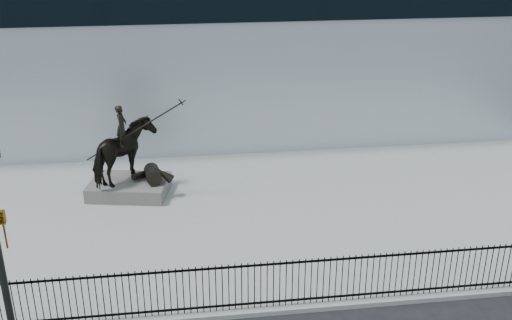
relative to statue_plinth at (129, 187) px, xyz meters
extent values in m
cube|color=gray|center=(4.70, -2.30, -0.36)|extent=(30.00, 12.00, 0.15)
cube|color=#B1B9C1|center=(4.70, 10.70, 4.07)|extent=(44.00, 14.00, 9.00)
cube|color=black|center=(4.70, -8.05, -0.13)|extent=(22.00, 0.05, 0.05)
cube|color=black|center=(4.70, -8.05, 1.12)|extent=(22.00, 0.05, 0.05)
cube|color=black|center=(4.70, -8.05, 0.47)|extent=(22.00, 0.03, 1.50)
cube|color=#575450|center=(0.00, 0.00, 0.00)|extent=(3.36, 2.63, 0.57)
imported|color=black|center=(0.00, 0.00, 1.48)|extent=(2.47, 2.74, 2.40)
imported|color=black|center=(-0.09, 0.02, 2.58)|extent=(0.50, 0.66, 1.63)
cylinder|color=black|center=(0.32, -0.07, 2.34)|extent=(3.80, 0.82, 2.44)
imported|color=#C17715|center=(-2.08, -9.10, 3.27)|extent=(0.16, 0.20, 1.00)
camera|label=1|loc=(2.10, -22.04, 10.13)|focal=42.00mm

